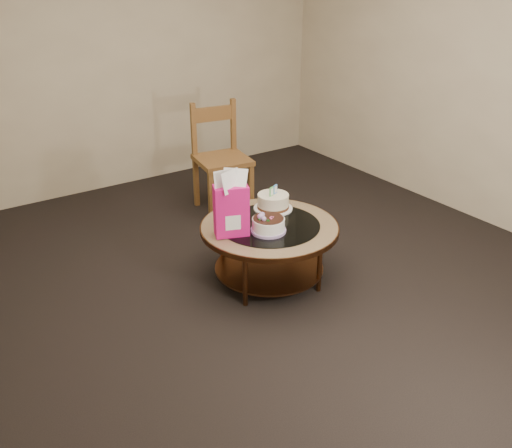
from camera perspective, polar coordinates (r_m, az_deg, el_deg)
ground at (r=4.38m, az=1.30°, el=-5.44°), size 5.00×5.00×0.00m
room_walls at (r=3.82m, az=1.53°, el=14.77°), size 4.52×5.02×2.61m
coffee_table at (r=4.20m, az=1.35°, el=-1.02°), size 1.02×1.02×0.46m
decorated_cake at (r=4.04m, az=1.22°, el=-0.15°), size 0.25×0.25×0.15m
cream_cake at (r=4.39m, az=1.73°, el=2.22°), size 0.30×0.30×0.19m
gift_bag at (r=3.93m, az=-2.51°, el=2.03°), size 0.27×0.23×0.47m
pillar_candle at (r=4.28m, az=-1.68°, el=1.14°), size 0.13×0.13×0.10m
dining_chair at (r=5.39m, az=-3.55°, el=6.68°), size 0.54×0.54×1.01m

